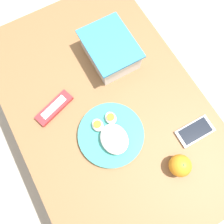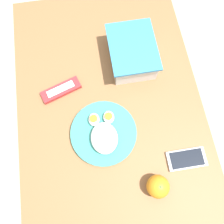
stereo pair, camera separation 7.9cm
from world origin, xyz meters
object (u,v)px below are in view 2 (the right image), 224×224
(food_container, at_px, (132,54))
(rice_plate, at_px, (104,133))
(orange_fruit, at_px, (158,186))
(candy_bar, at_px, (61,90))
(cell_phone, at_px, (186,159))

(food_container, xyz_separation_m, rice_plate, (0.29, -0.16, -0.02))
(orange_fruit, bearing_deg, food_container, 179.15)
(food_container, bearing_deg, orange_fruit, -0.85)
(candy_bar, height_order, cell_phone, candy_bar)
(rice_plate, distance_m, candy_bar, 0.24)
(candy_bar, distance_m, cell_phone, 0.53)
(food_container, relative_size, candy_bar, 1.38)
(rice_plate, height_order, candy_bar, rice_plate)
(orange_fruit, relative_size, cell_phone, 0.55)
(rice_plate, relative_size, candy_bar, 1.49)
(orange_fruit, height_order, candy_bar, orange_fruit)
(candy_bar, bearing_deg, orange_fruit, 35.29)
(cell_phone, bearing_deg, candy_bar, -128.84)
(food_container, relative_size, rice_plate, 0.93)
(orange_fruit, bearing_deg, cell_phone, 119.63)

